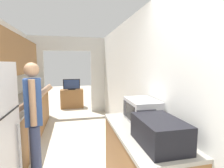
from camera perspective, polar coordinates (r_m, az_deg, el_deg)
name	(u,v)px	position (r m, az deg, el deg)	size (l,w,h in m)	color
wall_right	(137,86)	(3.09, 8.17, -0.65)	(0.06, 7.21, 2.50)	silver
wall_far_with_doorway	(68,70)	(5.90, -14.14, 4.38)	(2.79, 0.06, 2.50)	silver
counter_left	(24,120)	(4.22, -26.75, -10.55)	(0.62, 3.50, 0.88)	brown
counter_right	(142,165)	(2.30, 9.71, -24.73)	(0.62, 1.44, 0.88)	brown
range_oven	(15,131)	(3.64, -29.01, -13.31)	(0.66, 0.73, 1.02)	#B7B7BC
person	(34,120)	(2.61, -24.06, -10.62)	(0.53, 0.41, 1.66)	#384266
suitcase	(159,132)	(1.74, 15.12, -14.80)	(0.37, 0.58, 0.26)	black
microwave	(142,110)	(2.34, 9.70, -8.51)	(0.36, 0.52, 0.29)	#B7B7BC
tv_cabinet	(72,99)	(6.71, -12.93, -4.64)	(0.82, 0.42, 0.69)	brown
television	(72,84)	(6.59, -13.05, -0.14)	(0.61, 0.16, 0.39)	black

